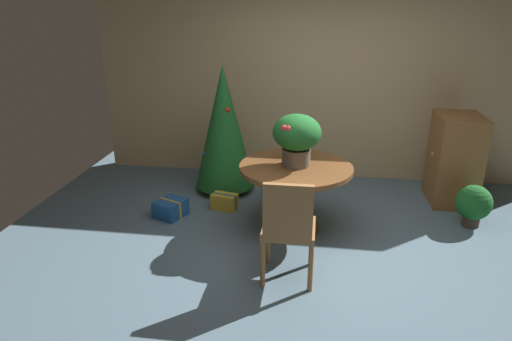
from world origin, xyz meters
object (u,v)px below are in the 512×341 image
Objects in this scene: gift_box_blue at (171,208)px; potted_plant at (473,204)px; holiday_tree at (224,127)px; wooden_cabinet at (454,159)px; wooden_chair_near at (288,226)px; gift_box_gold at (224,202)px; round_dining_table at (295,182)px; flower_vase at (297,136)px; gift_box_red at (273,189)px.

potted_plant reaches higher than gift_box_blue.
holiday_tree is 3.46× the size of potted_plant.
holiday_tree is 1.50× the size of wooden_cabinet.
wooden_chair_near reaches higher than gift_box_blue.
gift_box_gold is at bearing 179.34° from potted_plant.
gift_box_blue is 0.87× the size of potted_plant.
round_dining_table is 2.04m from wooden_cabinet.
potted_plant is at bearing 34.77° from wooden_chair_near.
wooden_cabinet is at bearing 15.42° from gift_box_blue.
gift_box_blue is at bearing -164.58° from wooden_cabinet.
wooden_chair_near is 1.79m from gift_box_blue.
flower_vase reaches higher than potted_plant.
potted_plant is (1.86, 0.33, -0.28)m from round_dining_table.
gift_box_gold is 0.74m from gift_box_red.
gift_box_red is 0.67× the size of potted_plant.
wooden_chair_near is at bearing -37.53° from gift_box_blue.
gift_box_gold is at bearing 25.55° from gift_box_blue.
holiday_tree reaches higher than flower_vase.
wooden_cabinet is (3.18, 0.88, 0.43)m from gift_box_blue.
gift_box_blue is at bearing -154.45° from gift_box_gold.
round_dining_table is at bearing -169.94° from potted_plant.
gift_box_red is at bearing 99.60° from wooden_chair_near.
flower_vase is 1.32× the size of gift_box_blue.
round_dining_table is 0.96m from wooden_chair_near.
wooden_chair_near is 2.38× the size of gift_box_blue.
wooden_chair_near is 0.60× the size of holiday_tree.
gift_box_blue is at bearing 176.57° from flower_vase.
wooden_chair_near is 1.94m from gift_box_red.
flower_vase is at bearing 99.17° from round_dining_table.
holiday_tree is 2.74m from wooden_cabinet.
wooden_cabinet is at bearing 1.21° from holiday_tree.
gift_box_red is (-0.31, 0.88, -0.95)m from flower_vase.
gift_box_gold is (-0.82, 1.33, -0.44)m from wooden_chair_near.
wooden_chair_near is 2.29m from potted_plant.
round_dining_table is 1.22× the size of wooden_chair_near.
holiday_tree is at bearing 116.32° from wooden_chair_near.
round_dining_table is 1.34m from holiday_tree.
round_dining_table is at bearing -151.57° from wooden_cabinet.
gift_box_blue reaches higher than gift_box_gold.
holiday_tree is 3.97× the size of gift_box_blue.
gift_box_gold is 0.62m from gift_box_blue.
holiday_tree is (-0.93, 0.91, 0.30)m from round_dining_table.
gift_box_blue reaches higher than gift_box_red.
potted_plant is at bearing -83.86° from wooden_cabinet.
flower_vase reaches higher than wooden_cabinet.
wooden_chair_near is 2.07× the size of potted_plant.
wooden_cabinet is (1.80, 0.97, -0.00)m from round_dining_table.
flower_vase is 1.66m from gift_box_blue.
flower_vase is 2.04m from potted_plant.
gift_box_red is (-0.31, 1.86, -0.47)m from wooden_chair_near.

